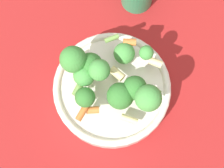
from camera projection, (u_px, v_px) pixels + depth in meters
ground_plane at (112, 92)px, 0.62m from camera, size 3.00×3.00×0.00m
bowl at (112, 89)px, 0.59m from camera, size 0.22×0.22×0.04m
pasta_salad at (109, 77)px, 0.53m from camera, size 0.16×0.19×0.08m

